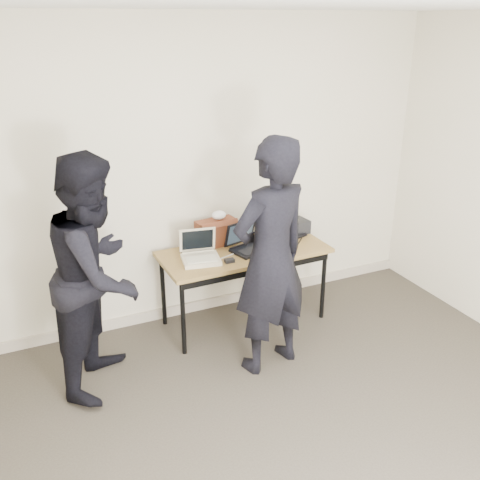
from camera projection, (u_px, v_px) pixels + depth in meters
room at (347, 279)px, 2.84m from camera, size 4.60×4.60×2.80m
desk at (245, 257)px, 4.78m from camera, size 1.51×0.68×0.72m
laptop_beige at (200, 255)px, 4.55m from camera, size 0.36×0.35×0.25m
laptop_center at (247, 244)px, 4.76m from camera, size 0.39×0.38×0.25m
laptop_right at (280, 229)px, 5.08m from camera, size 0.44×0.43×0.26m
leather_satchel at (216, 232)px, 4.83m from camera, size 0.38×0.21×0.25m
tissue at (219, 215)px, 4.78m from camera, size 0.14×0.11×0.08m
equipment_box at (296, 226)px, 5.13m from camera, size 0.24×0.21×0.13m
power_brick at (229, 261)px, 4.52m from camera, size 0.08×0.05×0.03m
cables at (243, 250)px, 4.75m from camera, size 1.15×0.41×0.01m
person_typist at (271, 258)px, 4.06m from camera, size 0.77×0.60×1.89m
person_observer at (97, 274)px, 3.91m from camera, size 1.04×1.11×1.81m
baseboard at (204, 304)px, 5.22m from camera, size 4.50×0.03×0.10m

